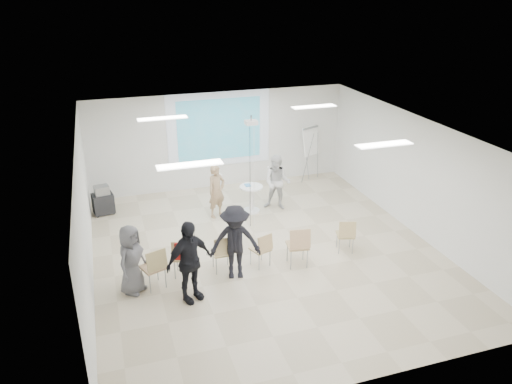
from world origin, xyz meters
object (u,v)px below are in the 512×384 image
object	(u,v)px
chair_right_far	(346,233)
audience_mid	(235,238)
pedestal_table	(251,197)
chair_left_inner	(222,251)
chair_left_mid	(183,255)
chair_right_inner	(299,244)
av_cart	(103,201)
player_right	(277,180)
player_left	(216,188)
laptop	(221,251)
chair_center	(262,247)
flipchart_easel	(311,141)
chair_far_left	(154,265)
audience_left	(189,256)
audience_outer	(131,256)

from	to	relation	value
chair_right_far	audience_mid	world-z (taller)	audience_mid
pedestal_table	chair_left_inner	xyz separation A→B (m)	(-1.55, -2.83, 0.08)
chair_left_mid	chair_right_inner	size ratio (longest dim) A/B	0.92
pedestal_table	av_cart	bearing A→B (deg)	163.91
pedestal_table	player_right	bearing A→B (deg)	-0.38
player_left	chair_right_far	size ratio (longest dim) A/B	1.97
pedestal_table	laptop	size ratio (longest dim) A/B	2.46
chair_right_far	laptop	bearing A→B (deg)	-166.20
chair_left_inner	av_cart	world-z (taller)	chair_left_inner
chair_center	chair_right_inner	distance (m)	0.82
pedestal_table	player_left	distance (m)	1.06
pedestal_table	av_cart	xyz separation A→B (m)	(-3.98, 1.15, -0.06)
laptop	flipchart_easel	bearing A→B (deg)	-131.62
player_left	chair_right_far	world-z (taller)	player_left
chair_far_left	chair_center	bearing A→B (deg)	-16.53
player_right	chair_far_left	distance (m)	4.92
audience_left	audience_outer	world-z (taller)	audience_left
chair_center	audience_outer	bearing A→B (deg)	162.47
player_left	audience_left	distance (m)	3.96
av_cart	chair_right_inner	bearing A→B (deg)	-56.50
chair_center	chair_right_far	distance (m)	2.11
pedestal_table	chair_left_inner	distance (m)	3.23
player_right	chair_far_left	bearing A→B (deg)	-110.37
chair_left_inner	laptop	distance (m)	0.11
player_left	chair_left_inner	xyz separation A→B (m)	(-0.57, -2.85, -0.32)
pedestal_table	player_left	bearing A→B (deg)	179.22
chair_left_inner	chair_center	bearing A→B (deg)	-3.88
pedestal_table	audience_outer	size ratio (longest dim) A/B	0.47
chair_far_left	flipchart_easel	distance (m)	7.44
player_left	audience_mid	distance (m)	3.15
chair_right_inner	audience_outer	size ratio (longest dim) A/B	0.59
chair_left_mid	chair_right_far	world-z (taller)	chair_left_mid
chair_right_far	av_cart	distance (m)	6.78
chair_center	audience_mid	size ratio (longest dim) A/B	0.43
chair_far_left	chair_left_inner	distance (m)	1.54
flipchart_easel	chair_right_far	bearing A→B (deg)	-125.88
av_cart	player_left	bearing A→B (deg)	-30.94
flipchart_easel	chair_far_left	bearing A→B (deg)	-162.16
chair_right_inner	chair_center	bearing A→B (deg)	170.71
audience_left	audience_outer	bearing A→B (deg)	124.23
player_right	flipchart_easel	world-z (taller)	flipchart_easel
audience_outer	av_cart	distance (m)	4.21
chair_left_mid	audience_left	size ratio (longest dim) A/B	0.46
player_right	chair_right_inner	xyz separation A→B (m)	(-0.64, -3.15, -0.29)
pedestal_table	flipchart_easel	bearing A→B (deg)	34.59
pedestal_table	chair_left_mid	xyz separation A→B (m)	(-2.43, -2.79, 0.10)
chair_right_inner	laptop	bearing A→B (deg)	174.60
chair_right_far	player_left	bearing A→B (deg)	146.92
chair_left_inner	chair_right_far	xyz separation A→B (m)	(3.02, -0.06, -0.02)
chair_center	laptop	size ratio (longest dim) A/B	2.57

